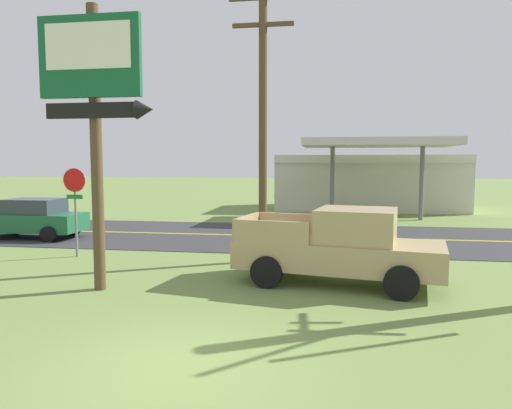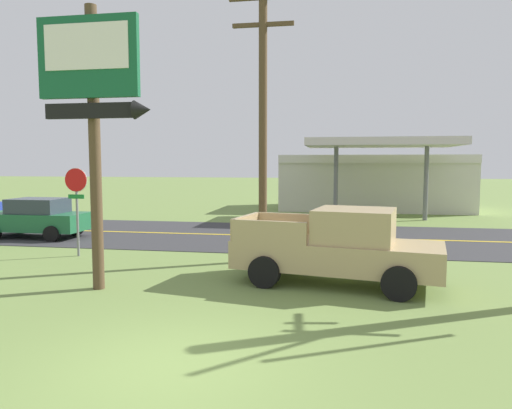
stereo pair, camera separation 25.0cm
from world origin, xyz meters
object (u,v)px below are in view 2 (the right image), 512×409
at_px(car_green_mid_lane, 36,218).
at_px(pickup_tan_parked_on_lawn, 339,247).
at_px(gas_station, 373,180).
at_px(utility_pole, 263,114).
at_px(stop_sign, 76,196).
at_px(motel_sign, 93,96).

bearing_deg(car_green_mid_lane, pickup_tan_parked_on_lawn, -23.96).
bearing_deg(gas_station, car_green_mid_lane, -135.06).
bearing_deg(car_green_mid_lane, utility_pole, -16.70).
height_order(stop_sign, pickup_tan_parked_on_lawn, stop_sign).
bearing_deg(utility_pole, stop_sign, -177.34).
height_order(utility_pole, pickup_tan_parked_on_lawn, utility_pole).
distance_m(motel_sign, gas_station, 23.31).
distance_m(motel_sign, car_green_mid_lane, 10.43).
bearing_deg(gas_station, pickup_tan_parked_on_lawn, -96.36).
bearing_deg(car_green_mid_lane, gas_station, 44.94).
bearing_deg(stop_sign, pickup_tan_parked_on_lawn, -14.47).
relative_size(utility_pole, pickup_tan_parked_on_lawn, 1.57).
relative_size(stop_sign, car_green_mid_lane, 0.70).
distance_m(utility_pole, pickup_tan_parked_on_lawn, 5.04).
distance_m(pickup_tan_parked_on_lawn, car_green_mid_lane, 13.57).
distance_m(gas_station, pickup_tan_parked_on_lawn, 20.28).
xyz_separation_m(pickup_tan_parked_on_lawn, car_green_mid_lane, (-12.40, 5.51, -0.13)).
bearing_deg(motel_sign, car_green_mid_lane, 132.97).
height_order(gas_station, pickup_tan_parked_on_lawn, gas_station).
relative_size(motel_sign, utility_pole, 0.79).
bearing_deg(motel_sign, utility_pole, 49.97).
xyz_separation_m(motel_sign, stop_sign, (-2.78, 3.79, -2.67)).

